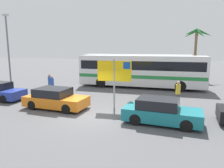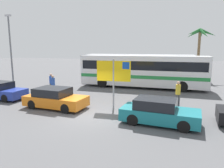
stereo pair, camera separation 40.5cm
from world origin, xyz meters
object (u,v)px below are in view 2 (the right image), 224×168
at_px(bus_rear_coach, 137,67).
at_px(car_teal, 159,112).
at_px(pedestrian_near_sign, 53,84).
at_px(ferry_sign, 114,73).
at_px(bus_front_coach, 142,70).
at_px(pedestrian_by_bus, 178,92).
at_px(car_orange, 55,98).
at_px(pedestrian_crossing_lot, 51,82).

bearing_deg(bus_rear_coach, car_teal, -74.60).
bearing_deg(pedestrian_near_sign, bus_rear_coach, 38.42).
bearing_deg(car_teal, ferry_sign, 150.79).
height_order(bus_front_coach, pedestrian_by_bus, bus_front_coach).
bearing_deg(bus_front_coach, car_orange, -115.78).
height_order(car_teal, pedestrian_crossing_lot, pedestrian_crossing_lot).
bearing_deg(car_orange, pedestrian_near_sign, 128.58).
bearing_deg(pedestrian_near_sign, bus_front_coach, 20.33).
relative_size(bus_rear_coach, car_orange, 2.92).
height_order(ferry_sign, pedestrian_crossing_lot, ferry_sign).
bearing_deg(pedestrian_crossing_lot, pedestrian_near_sign, -162.17).
bearing_deg(car_orange, ferry_sign, 19.03).
xyz_separation_m(bus_rear_coach, pedestrian_by_bus, (4.56, -9.51, -0.77)).
xyz_separation_m(car_teal, pedestrian_crossing_lot, (-9.67, 4.93, 0.38)).
xyz_separation_m(car_teal, pedestrian_by_bus, (0.92, 3.69, 0.38)).
bearing_deg(pedestrian_by_bus, pedestrian_near_sign, 67.32).
height_order(pedestrian_crossing_lot, pedestrian_near_sign, pedestrian_crossing_lot).
bearing_deg(pedestrian_by_bus, ferry_sign, 92.90).
relative_size(bus_rear_coach, pedestrian_by_bus, 7.07).
distance_m(car_teal, pedestrian_near_sign, 9.89).
distance_m(pedestrian_by_bus, pedestrian_crossing_lot, 10.67).
xyz_separation_m(car_teal, pedestrian_near_sign, (-8.98, 4.13, 0.36)).
height_order(bus_rear_coach, car_orange, bus_rear_coach).
relative_size(bus_front_coach, bus_rear_coach, 1.00).
bearing_deg(ferry_sign, pedestrian_by_bus, 18.73).
distance_m(bus_rear_coach, pedestrian_by_bus, 10.58).
distance_m(bus_front_coach, ferry_sign, 7.86).
xyz_separation_m(bus_front_coach, pedestrian_by_bus, (3.43, -6.15, -0.77)).
relative_size(bus_front_coach, pedestrian_by_bus, 7.07).
distance_m(bus_rear_coach, ferry_sign, 11.22).
bearing_deg(ferry_sign, pedestrian_crossing_lot, 152.00).
bearing_deg(bus_front_coach, pedestrian_by_bus, -60.85).
bearing_deg(pedestrian_near_sign, car_teal, -45.79).
bearing_deg(pedestrian_by_bus, bus_rear_coach, 5.47).
relative_size(car_teal, pedestrian_near_sign, 2.41).
bearing_deg(bus_front_coach, pedestrian_crossing_lot, -145.63).
height_order(bus_front_coach, pedestrian_crossing_lot, bus_front_coach).
xyz_separation_m(car_orange, pedestrian_by_bus, (7.71, 2.71, 0.38)).
height_order(bus_front_coach, bus_rear_coach, same).
bearing_deg(pedestrian_near_sign, pedestrian_by_bus, -23.65).
xyz_separation_m(car_teal, car_orange, (-6.78, 0.98, 0.00)).
bearing_deg(pedestrian_near_sign, pedestrian_crossing_lot, 109.88).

